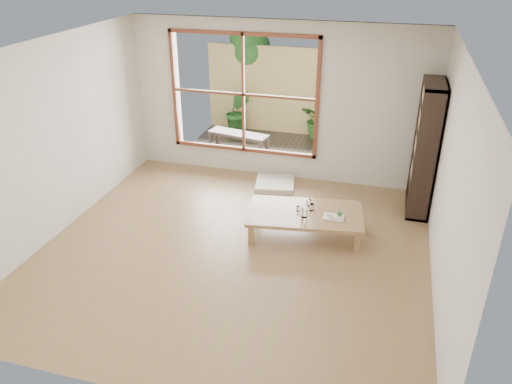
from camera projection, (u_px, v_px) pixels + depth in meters
ground at (235, 249)px, 6.63m from camera, size 5.00×5.00×0.00m
low_table at (305, 215)px, 6.85m from camera, size 1.66×1.09×0.34m
floor_cushion at (275, 184)px, 8.30m from camera, size 0.73×0.73×0.09m
bookshelf at (425, 149)px, 7.21m from camera, size 0.31×0.88×1.95m
glass_tall at (304, 212)px, 6.68m from camera, size 0.08×0.08×0.15m
glass_mid at (312, 207)px, 6.86m from camera, size 0.07×0.07×0.10m
glass_short at (309, 203)px, 6.97m from camera, size 0.07×0.07×0.09m
glass_small at (298, 209)px, 6.85m from camera, size 0.06×0.06×0.07m
food_tray at (335, 216)px, 6.69m from camera, size 0.28×0.20×0.09m
deck at (261, 148)px, 9.84m from camera, size 2.80×2.00×0.05m
garden_bench at (238, 136)px, 9.51m from camera, size 1.21×0.56×0.37m
bamboo_fence at (274, 91)px, 10.29m from camera, size 2.80×0.06×1.80m
shrub_right at (321, 119)px, 10.12m from camera, size 0.83×0.75×0.81m
shrub_left at (238, 111)px, 10.39m from camera, size 0.60×0.53×0.92m
garden_tree at (246, 50)px, 10.39m from camera, size 1.04×0.85×2.22m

